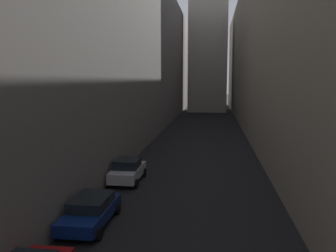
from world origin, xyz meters
The scene contains 5 objects.
ground_plane centered at (0.00, 48.00, 0.00)m, with size 264.00×264.00×0.00m, color black.
building_block_left centered at (-12.73, 50.00, 10.66)m, with size 14.46×108.00×21.32m, color slate.
building_block_right centered at (11.11, 50.00, 10.66)m, with size 11.22×108.00×21.32m, color gray.
parked_car_left_third centered at (-4.40, 18.98, 0.73)m, with size 2.07×4.59×1.38m.
parked_car_left_far centered at (-4.40, 26.42, 0.80)m, with size 2.02×4.14×1.59m.
Camera 1 is at (1.47, 3.02, 7.05)m, focal length 37.88 mm.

